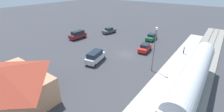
{
  "coord_description": "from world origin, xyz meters",
  "views": [
    {
      "loc": [
        -15.47,
        26.54,
        14.04
      ],
      "look_at": [
        0.82,
        4.31,
        1.0
      ],
      "focal_mm": 24.7,
      "sensor_mm": 36.0,
      "label": 1
    }
  ],
  "objects_px": {
    "sedan_green": "(151,37)",
    "light_pole_near_platform": "(155,45)",
    "station_building": "(4,87)",
    "sedan_charcoal": "(109,30)",
    "suv_maroon": "(78,35)",
    "pedestrian_on_platform": "(184,49)",
    "sedan_red": "(145,48)",
    "suv_silver": "(95,57)"
  },
  "relations": [
    {
      "from": "suv_silver",
      "to": "station_building",
      "type": "bearing_deg",
      "value": 86.71
    },
    {
      "from": "sedan_red",
      "to": "sedan_green",
      "type": "xyz_separation_m",
      "value": [
        1.91,
        -8.12,
        0.0
      ]
    },
    {
      "from": "pedestrian_on_platform",
      "to": "suv_silver",
      "type": "bearing_deg",
      "value": 46.48
    },
    {
      "from": "light_pole_near_platform",
      "to": "suv_maroon",
      "type": "bearing_deg",
      "value": -10.43
    },
    {
      "from": "suv_silver",
      "to": "sedan_green",
      "type": "distance_m",
      "value": 19.08
    },
    {
      "from": "station_building",
      "to": "sedan_red",
      "type": "relative_size",
      "value": 2.27
    },
    {
      "from": "station_building",
      "to": "sedan_red",
      "type": "bearing_deg",
      "value": -103.84
    },
    {
      "from": "suv_maroon",
      "to": "sedan_green",
      "type": "xyz_separation_m",
      "value": [
        -16.96,
        -11.06,
        -0.27
      ]
    },
    {
      "from": "station_building",
      "to": "pedestrian_on_platform",
      "type": "relative_size",
      "value": 6.23
    },
    {
      "from": "suv_maroon",
      "to": "suv_silver",
      "type": "distance_m",
      "value": 15.41
    },
    {
      "from": "suv_maroon",
      "to": "light_pole_near_platform",
      "type": "bearing_deg",
      "value": 169.57
    },
    {
      "from": "station_building",
      "to": "light_pole_near_platform",
      "type": "bearing_deg",
      "value": -121.04
    },
    {
      "from": "station_building",
      "to": "sedan_green",
      "type": "bearing_deg",
      "value": -97.49
    },
    {
      "from": "sedan_charcoal",
      "to": "sedan_green",
      "type": "distance_m",
      "value": 13.18
    },
    {
      "from": "sedan_charcoal",
      "to": "light_pole_near_platform",
      "type": "relative_size",
      "value": 0.6
    },
    {
      "from": "suv_maroon",
      "to": "light_pole_near_platform",
      "type": "distance_m",
      "value": 24.38
    },
    {
      "from": "light_pole_near_platform",
      "to": "sedan_red",
      "type": "bearing_deg",
      "value": -56.58
    },
    {
      "from": "sedan_green",
      "to": "light_pole_near_platform",
      "type": "xyz_separation_m",
      "value": [
        -6.73,
        15.42,
        4.08
      ]
    },
    {
      "from": "pedestrian_on_platform",
      "to": "light_pole_near_platform",
      "type": "relative_size",
      "value": 0.22
    },
    {
      "from": "suv_silver",
      "to": "suv_maroon",
      "type": "bearing_deg",
      "value": -29.88
    },
    {
      "from": "station_building",
      "to": "suv_silver",
      "type": "distance_m",
      "value": 15.41
    },
    {
      "from": "pedestrian_on_platform",
      "to": "suv_maroon",
      "type": "xyz_separation_m",
      "value": [
        26.46,
        6.11,
        -0.13
      ]
    },
    {
      "from": "suv_maroon",
      "to": "sedan_green",
      "type": "height_order",
      "value": "suv_maroon"
    },
    {
      "from": "pedestrian_on_platform",
      "to": "sedan_red",
      "type": "xyz_separation_m",
      "value": [
        7.59,
        3.17,
        -0.4
      ]
    },
    {
      "from": "pedestrian_on_platform",
      "to": "sedan_red",
      "type": "relative_size",
      "value": 0.36
    },
    {
      "from": "suv_silver",
      "to": "light_pole_near_platform",
      "type": "distance_m",
      "value": 11.49
    },
    {
      "from": "station_building",
      "to": "pedestrian_on_platform",
      "type": "bearing_deg",
      "value": -115.66
    },
    {
      "from": "sedan_charcoal",
      "to": "sedan_green",
      "type": "xyz_separation_m",
      "value": [
        -13.06,
        -1.79,
        0.0
      ]
    },
    {
      "from": "station_building",
      "to": "sedan_red",
      "type": "height_order",
      "value": "station_building"
    },
    {
      "from": "station_building",
      "to": "pedestrian_on_platform",
      "type": "height_order",
      "value": "station_building"
    },
    {
      "from": "sedan_green",
      "to": "sedan_red",
      "type": "bearing_deg",
      "value": 103.23
    },
    {
      "from": "sedan_charcoal",
      "to": "suv_silver",
      "type": "height_order",
      "value": "suv_silver"
    },
    {
      "from": "sedan_red",
      "to": "light_pole_near_platform",
      "type": "distance_m",
      "value": 9.65
    },
    {
      "from": "suv_maroon",
      "to": "sedan_green",
      "type": "distance_m",
      "value": 20.25
    },
    {
      "from": "sedan_charcoal",
      "to": "light_pole_near_platform",
      "type": "xyz_separation_m",
      "value": [
        -19.78,
        13.63,
        4.08
      ]
    },
    {
      "from": "sedan_charcoal",
      "to": "light_pole_near_platform",
      "type": "height_order",
      "value": "light_pole_near_platform"
    },
    {
      "from": "pedestrian_on_platform",
      "to": "light_pole_near_platform",
      "type": "bearing_deg",
      "value": 75.16
    },
    {
      "from": "suv_maroon",
      "to": "pedestrian_on_platform",
      "type": "bearing_deg",
      "value": -167.0
    },
    {
      "from": "pedestrian_on_platform",
      "to": "suv_silver",
      "type": "xyz_separation_m",
      "value": [
        13.09,
        13.79,
        -0.13
      ]
    },
    {
      "from": "pedestrian_on_platform",
      "to": "sedan_red",
      "type": "distance_m",
      "value": 8.24
    },
    {
      "from": "sedan_charcoal",
      "to": "pedestrian_on_platform",
      "type": "bearing_deg",
      "value": 172.02
    },
    {
      "from": "pedestrian_on_platform",
      "to": "sedan_green",
      "type": "relative_size",
      "value": 0.37
    }
  ]
}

